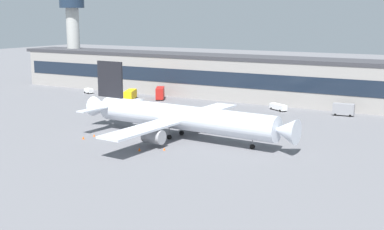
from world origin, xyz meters
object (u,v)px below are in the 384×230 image
(airliner, at_px, (181,117))
(catering_truck, at_px, (160,93))
(belt_loader, at_px, (278,107))
(control_tower, at_px, (73,29))
(fuel_truck, at_px, (130,94))
(traffic_cone_2, at_px, (139,149))
(traffic_cone_3, at_px, (94,135))
(baggage_tug, at_px, (89,90))
(stair_truck, at_px, (344,109))
(traffic_cone_1, at_px, (83,138))
(traffic_cone_0, at_px, (164,149))

(airliner, bearing_deg, catering_truck, 127.85)
(airliner, relative_size, belt_loader, 8.87)
(control_tower, relative_size, fuel_truck, 4.29)
(traffic_cone_2, relative_size, traffic_cone_3, 1.22)
(baggage_tug, xyz_separation_m, stair_truck, (93.83, 2.78, 0.89))
(airliner, distance_m, fuel_truck, 59.87)
(stair_truck, height_order, traffic_cone_1, stair_truck)
(catering_truck, bearing_deg, control_tower, 162.17)
(belt_loader, bearing_deg, traffic_cone_0, -94.91)
(baggage_tug, distance_m, traffic_cone_3, 71.68)
(catering_truck, xyz_separation_m, belt_loader, (43.38, -0.07, -1.14))
(fuel_truck, distance_m, belt_loader, 52.21)
(control_tower, xyz_separation_m, catering_truck, (54.97, -17.68, -20.94))
(airliner, relative_size, baggage_tug, 14.19)
(airliner, relative_size, catering_truck, 7.59)
(fuel_truck, bearing_deg, belt_loader, 6.19)
(catering_truck, bearing_deg, traffic_cone_0, -56.23)
(traffic_cone_0, bearing_deg, catering_truck, 123.77)
(baggage_tug, relative_size, traffic_cone_1, 5.58)
(airliner, height_order, control_tower, control_tower)
(belt_loader, relative_size, traffic_cone_2, 8.88)
(baggage_tug, bearing_deg, traffic_cone_1, -50.23)
(airliner, distance_m, baggage_tug, 80.22)
(traffic_cone_0, distance_m, traffic_cone_2, 5.35)
(baggage_tug, xyz_separation_m, traffic_cone_3, (47.73, -53.46, -0.79))
(traffic_cone_1, xyz_separation_m, traffic_cone_2, (17.72, -2.25, 0.00))
(traffic_cone_0, bearing_deg, stair_truck, 67.43)
(catering_truck, distance_m, baggage_tug, 31.01)
(traffic_cone_1, height_order, traffic_cone_2, traffic_cone_2)
(traffic_cone_1, bearing_deg, traffic_cone_0, 2.13)
(traffic_cone_1, bearing_deg, airliner, 32.58)
(stair_truck, xyz_separation_m, belt_loader, (-19.50, -1.36, -0.83))
(belt_loader, bearing_deg, fuel_truck, -173.81)
(traffic_cone_2, bearing_deg, control_tower, 138.69)
(catering_truck, xyz_separation_m, baggage_tug, (-30.95, -1.49, -1.21))
(airliner, height_order, baggage_tug, airliner)
(traffic_cone_0, xyz_separation_m, traffic_cone_1, (-22.10, -0.82, 0.05))
(belt_loader, distance_m, traffic_cone_2, 61.22)
(control_tower, xyz_separation_m, traffic_cone_3, (71.75, -72.63, -22.93))
(airliner, distance_m, belt_loader, 46.68)
(baggage_tug, xyz_separation_m, traffic_cone_1, (47.30, -56.83, -0.72))
(baggage_tug, relative_size, traffic_cone_0, 6.53)
(baggage_tug, bearing_deg, catering_truck, 2.76)
(airliner, bearing_deg, control_tower, 144.94)
(control_tower, relative_size, traffic_cone_2, 51.93)
(catering_truck, bearing_deg, traffic_cone_3, -73.02)
(belt_loader, bearing_deg, traffic_cone_3, -115.86)
(baggage_tug, height_order, traffic_cone_3, baggage_tug)
(traffic_cone_3, bearing_deg, stair_truck, 50.66)
(control_tower, bearing_deg, belt_loader, -10.23)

